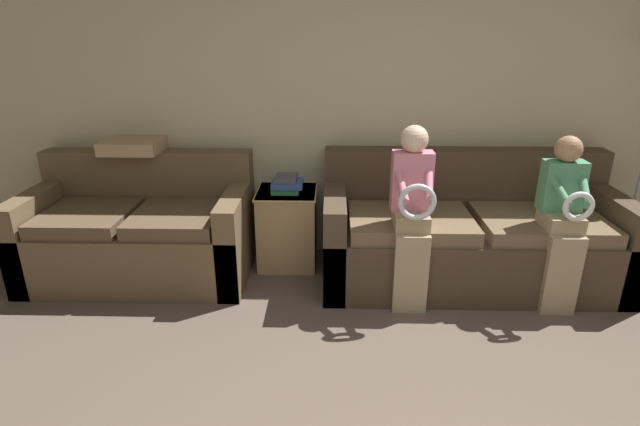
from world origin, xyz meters
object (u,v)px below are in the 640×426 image
object	(u,v)px
couch_side	(142,233)
side_shelf	(288,227)
throw_pillow	(135,145)
child_left_seated	(412,209)
child_right_seated	(563,216)
couch_main	(468,237)
book_stack	(287,184)

from	to	relation	value
couch_side	side_shelf	size ratio (longest dim) A/B	2.65
side_shelf	throw_pillow	size ratio (longest dim) A/B	1.41
side_shelf	child_left_seated	bearing A→B (deg)	-33.60
child_left_seated	side_shelf	size ratio (longest dim) A/B	1.99
child_right_seated	throw_pillow	distance (m)	3.27
child_right_seated	couch_main	bearing A→B (deg)	143.17
couch_main	child_left_seated	bearing A→B (deg)	-143.39
throw_pillow	couch_side	bearing A→B (deg)	-74.49
couch_side	child_left_seated	bearing A→B (deg)	-11.24
couch_side	child_right_seated	xyz separation A→B (m)	(3.09, -0.41, 0.34)
couch_main	side_shelf	world-z (taller)	couch_main
side_shelf	book_stack	distance (m)	0.37
book_stack	throw_pillow	xyz separation A→B (m)	(-1.24, 0.12, 0.29)
couch_main	child_right_seated	distance (m)	0.72
child_right_seated	side_shelf	xyz separation A→B (m)	(-1.94, 0.61, -0.35)
couch_main	throw_pillow	size ratio (longest dim) A/B	4.93
book_stack	throw_pillow	world-z (taller)	throw_pillow
child_right_seated	book_stack	bearing A→B (deg)	162.69
child_right_seated	book_stack	xyz separation A→B (m)	(-1.94, 0.60, 0.02)
child_left_seated	throw_pillow	size ratio (longest dim) A/B	2.81
side_shelf	couch_side	bearing A→B (deg)	-170.25
side_shelf	child_right_seated	bearing A→B (deg)	-17.43
child_right_seated	child_left_seated	bearing A→B (deg)	179.83
book_stack	child_right_seated	bearing A→B (deg)	-17.31
couch_side	throw_pillow	world-z (taller)	throw_pillow
child_right_seated	throw_pillow	bearing A→B (deg)	167.14
couch_side	child_right_seated	distance (m)	3.13
couch_side	book_stack	world-z (taller)	couch_side
couch_main	child_left_seated	size ratio (longest dim) A/B	1.75
side_shelf	book_stack	size ratio (longest dim) A/B	2.56
couch_side	side_shelf	distance (m)	1.16
couch_main	side_shelf	bearing A→B (deg)	171.07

